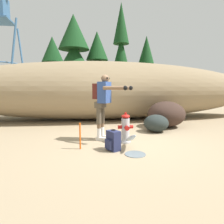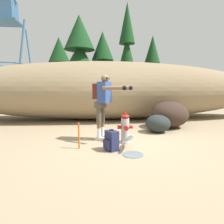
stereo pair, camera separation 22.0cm
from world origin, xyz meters
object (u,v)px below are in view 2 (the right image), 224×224
(boulder_large, at_px, (169,114))
(boulder_mid, at_px, (158,124))
(utility_worker, at_px, (104,99))
(spare_backpack, at_px, (111,141))
(fire_hydrant, at_px, (125,129))
(watchtower, at_px, (6,14))
(survey_stake, at_px, (79,136))

(boulder_large, height_order, boulder_mid, boulder_large)
(utility_worker, distance_m, spare_backpack, 1.24)
(fire_hydrant, relative_size, utility_worker, 0.45)
(utility_worker, xyz_separation_m, watchtower, (-7.35, 12.86, 6.48))
(fire_hydrant, xyz_separation_m, watchtower, (-7.86, 13.18, 7.22))
(boulder_large, height_order, watchtower, watchtower)
(spare_backpack, bearing_deg, survey_stake, -42.93)
(fire_hydrant, height_order, utility_worker, utility_worker)
(fire_hydrant, bearing_deg, survey_stake, -162.96)
(watchtower, bearing_deg, fire_hydrant, -59.21)
(watchtower, bearing_deg, survey_stake, -63.57)
(spare_backpack, bearing_deg, fire_hydrant, -153.86)
(boulder_mid, bearing_deg, boulder_large, 46.34)
(watchtower, bearing_deg, boulder_mid, -53.23)
(utility_worker, height_order, boulder_mid, utility_worker)
(utility_worker, distance_m, survey_stake, 1.21)
(watchtower, bearing_deg, boulder_large, -49.62)
(boulder_mid, distance_m, survey_stake, 2.73)
(fire_hydrant, height_order, boulder_large, boulder_large)
(spare_backpack, relative_size, survey_stake, 0.78)
(utility_worker, height_order, survey_stake, utility_worker)
(utility_worker, distance_m, watchtower, 16.17)
(spare_backpack, distance_m, boulder_large, 3.24)
(boulder_large, bearing_deg, watchtower, 130.38)
(utility_worker, xyz_separation_m, spare_backpack, (0.10, -0.87, -0.88))
(boulder_mid, bearing_deg, utility_worker, -158.18)
(utility_worker, bearing_deg, boulder_mid, 53.63)
(fire_hydrant, distance_m, boulder_mid, 1.60)
(fire_hydrant, height_order, spare_backpack, fire_hydrant)
(utility_worker, bearing_deg, fire_hydrant, -0.39)
(boulder_mid, distance_m, watchtower, 16.85)
(spare_backpack, bearing_deg, utility_worker, -110.54)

